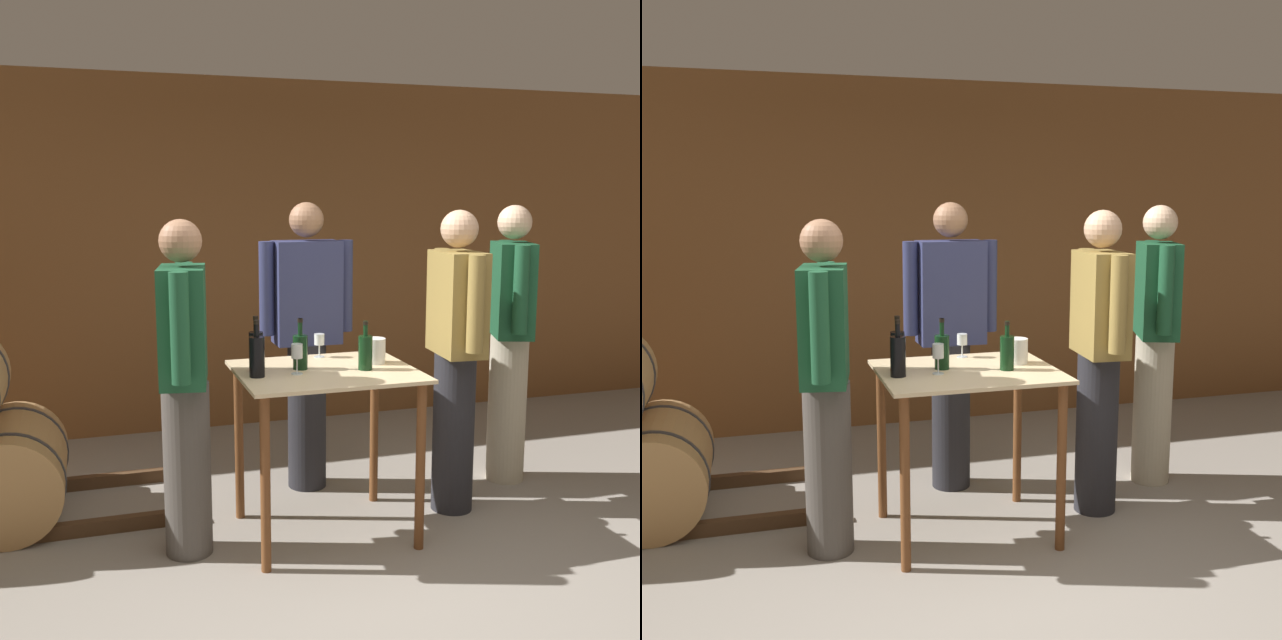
{
  "view_description": "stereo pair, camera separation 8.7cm",
  "coord_description": "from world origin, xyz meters",
  "views": [
    {
      "loc": [
        -1.24,
        -2.86,
        1.82
      ],
      "look_at": [
        -0.07,
        0.91,
        1.16
      ],
      "focal_mm": 42.0,
      "sensor_mm": 36.0,
      "label": 1
    },
    {
      "loc": [
        -1.16,
        -2.88,
        1.82
      ],
      "look_at": [
        -0.07,
        0.91,
        1.16
      ],
      "focal_mm": 42.0,
      "sensor_mm": 36.0,
      "label": 2
    }
  ],
  "objects": [
    {
      "name": "wine_bottle_far_left",
      "position": [
        -0.45,
        0.76,
        1.02
      ],
      "size": [
        0.08,
        0.08,
        0.29
      ],
      "color": "black",
      "rests_on": "tasting_table"
    },
    {
      "name": "wine_bottle_right",
      "position": [
        0.13,
        0.75,
        1.01
      ],
      "size": [
        0.08,
        0.08,
        0.26
      ],
      "color": "black",
      "rests_on": "tasting_table"
    },
    {
      "name": "ground_plane",
      "position": [
        0.0,
        0.0,
        0.0
      ],
      "size": [
        14.0,
        14.0,
        0.0
      ],
      "primitive_type": "plane",
      "color": "gray"
    },
    {
      "name": "person_host",
      "position": [
        1.28,
        1.21,
        0.94
      ],
      "size": [
        0.34,
        0.56,
        1.76
      ],
      "color": "#B7AD93",
      "rests_on": "ground_plane"
    },
    {
      "name": "wine_glass_near_left",
      "position": [
        -0.24,
        0.76,
        1.03
      ],
      "size": [
        0.06,
        0.06,
        0.16
      ],
      "color": "silver",
      "rests_on": "tasting_table"
    },
    {
      "name": "person_visitor_near_door",
      "position": [
        0.02,
        1.48,
        0.95
      ],
      "size": [
        0.59,
        0.24,
        1.78
      ],
      "color": "#232328",
      "rests_on": "ground_plane"
    },
    {
      "name": "wine_bottle_center",
      "position": [
        -0.19,
        0.86,
        1.01
      ],
      "size": [
        0.08,
        0.08,
        0.27
      ],
      "color": "black",
      "rests_on": "tasting_table"
    },
    {
      "name": "person_visitor_with_scarf",
      "position": [
        -0.81,
        0.8,
        0.91
      ],
      "size": [
        0.29,
        0.58,
        1.71
      ],
      "color": "#4C4742",
      "rests_on": "ground_plane"
    },
    {
      "name": "wine_bottle_left",
      "position": [
        -0.43,
        0.87,
        1.03
      ],
      "size": [
        0.07,
        0.07,
        0.29
      ],
      "color": "black",
      "rests_on": "tasting_table"
    },
    {
      "name": "tasting_table",
      "position": [
        -0.07,
        0.81,
        0.73
      ],
      "size": [
        0.94,
        0.77,
        0.91
      ],
      "color": "beige",
      "rests_on": "ground_plane"
    },
    {
      "name": "wine_glass_near_center",
      "position": [
        -0.01,
        1.11,
        1.01
      ],
      "size": [
        0.06,
        0.06,
        0.14
      ],
      "color": "silver",
      "rests_on": "tasting_table"
    },
    {
      "name": "back_wall",
      "position": [
        0.0,
        2.9,
        1.35
      ],
      "size": [
        8.4,
        0.05,
        2.7
      ],
      "color": "brown",
      "rests_on": "ground_plane"
    },
    {
      "name": "ice_bucket",
      "position": [
        0.24,
        0.88,
        0.98
      ],
      "size": [
        0.11,
        0.11,
        0.14
      ],
      "color": "white",
      "rests_on": "tasting_table"
    },
    {
      "name": "person_visitor_bearded",
      "position": [
        0.74,
        0.89,
        0.92
      ],
      "size": [
        0.25,
        0.59,
        1.74
      ],
      "color": "#232328",
      "rests_on": "ground_plane"
    }
  ]
}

